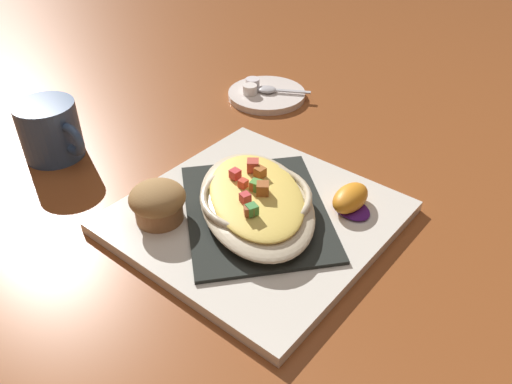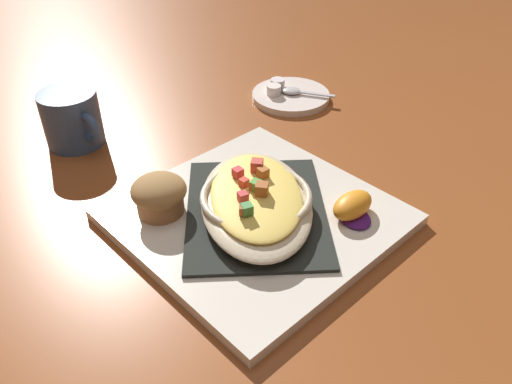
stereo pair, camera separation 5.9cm
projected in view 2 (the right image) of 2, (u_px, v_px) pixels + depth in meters
name	position (u px, v px, depth m)	size (l,w,h in m)	color
ground_plane	(256.00, 221.00, 0.62)	(2.60, 2.60, 0.00)	brown
square_plate	(256.00, 217.00, 0.62)	(0.29, 0.29, 0.01)	white
folded_napkin	(256.00, 211.00, 0.61)	(0.21, 0.16, 0.00)	#252925
gratin_dish	(256.00, 199.00, 0.60)	(0.22, 0.24, 0.04)	beige
muffin	(159.00, 195.00, 0.60)	(0.06, 0.06, 0.05)	#A36C41
orange_garnish	(353.00, 207.00, 0.60)	(0.06, 0.06, 0.03)	#481766
coffee_mug	(73.00, 121.00, 0.74)	(0.08, 0.11, 0.08)	#324A70
creamer_saucer	(291.00, 96.00, 0.88)	(0.13, 0.13, 0.01)	white
spoon	(294.00, 91.00, 0.87)	(0.06, 0.08, 0.01)	silver
creamer_cup_0	(278.00, 84.00, 0.88)	(0.02, 0.02, 0.02)	silver
creamer_cup_1	(274.00, 90.00, 0.86)	(0.02, 0.02, 0.02)	white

